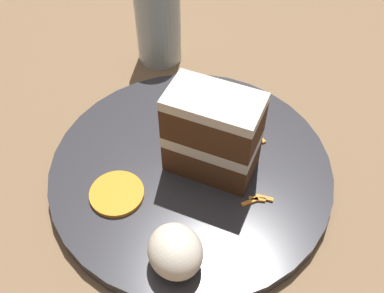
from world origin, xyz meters
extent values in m
plane|color=black|center=(0.00, 0.00, 0.00)|extent=(6.00, 6.00, 0.00)
cube|color=#846647|center=(0.00, 0.00, 0.02)|extent=(1.23, 1.02, 0.03)
cylinder|color=#333338|center=(0.00, -0.05, 0.04)|extent=(0.31, 0.31, 0.02)
cube|color=#4C2D19|center=(-0.01, -0.07, 0.07)|extent=(0.10, 0.10, 0.04)
cube|color=silver|center=(-0.01, -0.07, 0.09)|extent=(0.10, 0.10, 0.01)
cube|color=#4C2D19|center=(-0.01, -0.07, 0.12)|extent=(0.10, 0.10, 0.04)
cube|color=silver|center=(-0.01, -0.07, 0.14)|extent=(0.10, 0.10, 0.01)
ellipsoid|color=silver|center=(-0.10, 0.01, 0.07)|extent=(0.05, 0.05, 0.04)
cylinder|color=orange|center=(0.00, 0.04, 0.05)|extent=(0.06, 0.06, 0.00)
cube|color=orange|center=(0.00, -0.14, 0.05)|extent=(0.02, 0.00, 0.00)
cube|color=orange|center=(-0.07, -0.08, 0.05)|extent=(0.01, 0.02, 0.00)
cube|color=orange|center=(0.03, -0.15, 0.05)|extent=(0.03, 0.01, 0.00)
cube|color=orange|center=(-0.07, -0.10, 0.05)|extent=(0.02, 0.02, 0.00)
cube|color=orange|center=(-0.07, -0.09, 0.05)|extent=(0.01, 0.02, 0.00)
cube|color=orange|center=(0.06, -0.10, 0.05)|extent=(0.01, 0.01, 0.00)
cube|color=orange|center=(0.06, -0.09, 0.05)|extent=(0.01, 0.02, 0.00)
cylinder|color=silver|center=(0.21, -0.11, 0.09)|extent=(0.06, 0.06, 0.13)
cylinder|color=silver|center=(0.21, -0.11, 0.05)|extent=(0.05, 0.05, 0.04)
camera|label=1|loc=(-0.27, 0.09, 0.43)|focal=42.00mm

